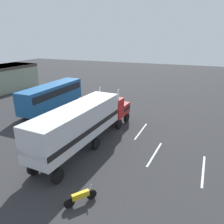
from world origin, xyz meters
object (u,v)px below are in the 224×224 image
at_px(person_bystander, 53,135).
at_px(motorcycle, 81,197).
at_px(semi_truck, 85,121).
at_px(parked_bus, 52,94).

bearing_deg(person_bystander, motorcycle, -133.17).
height_order(semi_truck, parked_bus, semi_truck).
distance_m(parked_bus, motorcycle, 19.30).
height_order(semi_truck, person_bystander, semi_truck).
bearing_deg(parked_bus, motorcycle, -139.08).
bearing_deg(person_bystander, parked_bus, 36.21).
xyz_separation_m(semi_truck, person_bystander, (-0.73, 3.10, -1.63)).
xyz_separation_m(person_bystander, motorcycle, (-5.86, -6.25, -0.41)).
bearing_deg(semi_truck, person_bystander, 103.17).
bearing_deg(parked_bus, semi_truck, -130.07).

